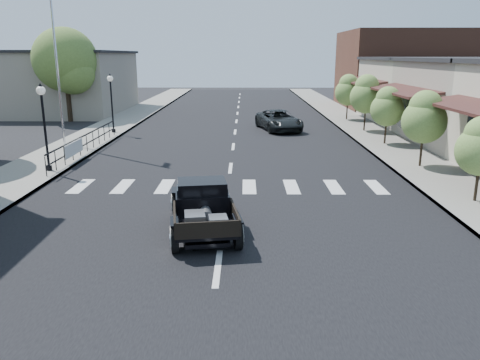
{
  "coord_description": "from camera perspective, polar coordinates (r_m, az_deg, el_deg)",
  "views": [
    {
      "loc": [
        0.62,
        -13.02,
        4.84
      ],
      "look_at": [
        0.48,
        1.33,
        1.0
      ],
      "focal_mm": 35.0,
      "sensor_mm": 36.0,
      "label": 1
    }
  ],
  "objects": [
    {
      "name": "storefront_far",
      "position": [
        37.94,
        23.22,
        9.9
      ],
      "size": [
        10.0,
        9.0,
        4.5
      ],
      "primitive_type": "cube",
      "color": "#B8B29C",
      "rests_on": "ground"
    },
    {
      "name": "small_tree_e",
      "position": [
        36.26,
        13.0,
        9.74
      ],
      "size": [
        1.93,
        1.93,
        3.21
      ],
      "primitive_type": null,
      "color": "olive",
      "rests_on": "sidewalk_right"
    },
    {
      "name": "low_building_left",
      "position": [
        43.95,
        -20.63,
        11.01
      ],
      "size": [
        10.0,
        12.0,
        5.0
      ],
      "primitive_type": "cube",
      "color": "gray",
      "rests_on": "ground"
    },
    {
      "name": "small_tree_d",
      "position": [
        31.06,
        15.08,
        8.97
      ],
      "size": [
        2.04,
        2.04,
        3.41
      ],
      "primitive_type": null,
      "color": "olive",
      "rests_on": "sidewalk_right"
    },
    {
      "name": "railing",
      "position": [
        24.7,
        -18.19,
        4.48
      ],
      "size": [
        0.08,
        10.0,
        1.0
      ],
      "primitive_type": null,
      "color": "black",
      "rests_on": "sidewalk_left"
    },
    {
      "name": "small_tree_b",
      "position": [
        21.67,
        21.44,
        5.69
      ],
      "size": [
        1.89,
        1.89,
        3.15
      ],
      "primitive_type": null,
      "color": "olive",
      "rests_on": "sidewalk_right"
    },
    {
      "name": "banner",
      "position": [
        22.86,
        -19.52,
        3.05
      ],
      "size": [
        0.04,
        2.2,
        0.6
      ],
      "primitive_type": null,
      "color": "silver",
      "rests_on": "sidewalk_left"
    },
    {
      "name": "road",
      "position": [
        28.44,
        -0.68,
        5.21
      ],
      "size": [
        14.0,
        80.0,
        0.02
      ],
      "primitive_type": "cube",
      "color": "black",
      "rests_on": "ground"
    },
    {
      "name": "sidewalk_left",
      "position": [
        29.85,
        -17.29,
        5.13
      ],
      "size": [
        3.0,
        80.0,
        0.15
      ],
      "primitive_type": "cube",
      "color": "gray",
      "rests_on": "ground"
    },
    {
      "name": "lamp_post_b",
      "position": [
        20.92,
        -22.7,
        5.91
      ],
      "size": [
        0.36,
        0.36,
        3.61
      ],
      "primitive_type": null,
      "color": "black",
      "rests_on": "sidewalk_left"
    },
    {
      "name": "flagpole",
      "position": [
        26.91,
        -21.8,
        16.73
      ],
      "size": [
        0.12,
        0.12,
        11.96
      ],
      "primitive_type": "cylinder",
      "color": "silver",
      "rests_on": "sidewalk_left"
    },
    {
      "name": "ground",
      "position": [
        13.9,
        -2.03,
        -5.4
      ],
      "size": [
        120.0,
        120.0,
        0.0
      ],
      "primitive_type": "plane",
      "color": "black",
      "rests_on": "ground"
    },
    {
      "name": "big_tree_far",
      "position": [
        37.42,
        -20.4,
        11.9
      ],
      "size": [
        4.65,
        4.65,
        6.82
      ],
      "primitive_type": null,
      "color": "#526D2F",
      "rests_on": "ground"
    },
    {
      "name": "lamp_post_c",
      "position": [
        30.3,
        -15.36,
        9.0
      ],
      "size": [
        0.36,
        0.36,
        3.61
      ],
      "primitive_type": null,
      "color": "black",
      "rests_on": "sidewalk_left"
    },
    {
      "name": "small_tree_c",
      "position": [
        26.69,
        17.44,
        7.42
      ],
      "size": [
        1.78,
        1.78,
        2.97
      ],
      "primitive_type": null,
      "color": "olive",
      "rests_on": "sidewalk_right"
    },
    {
      "name": "road_markings",
      "position": [
        23.53,
        -0.95,
        3.12
      ],
      "size": [
        12.0,
        60.0,
        0.06
      ],
      "primitive_type": null,
      "color": "silver",
      "rests_on": "ground"
    },
    {
      "name": "sidewalk_right",
      "position": [
        29.49,
        16.13,
        5.11
      ],
      "size": [
        3.0,
        80.0,
        0.15
      ],
      "primitive_type": "cube",
      "color": "gray",
      "rests_on": "ground"
    },
    {
      "name": "small_tree_a",
      "position": [
        17.14,
        27.2,
        2.1
      ],
      "size": [
        1.63,
        1.63,
        2.71
      ],
      "primitive_type": null,
      "color": "olive",
      "rests_on": "sidewalk_right"
    },
    {
      "name": "far_building_right",
      "position": [
        47.43,
        19.35,
        12.56
      ],
      "size": [
        11.0,
        10.0,
        7.0
      ],
      "primitive_type": "cube",
      "color": "brown",
      "rests_on": "ground"
    },
    {
      "name": "hotrod_pickup",
      "position": [
        13.23,
        -4.58,
        -3.18
      ],
      "size": [
        2.57,
        4.44,
        1.45
      ],
      "primitive_type": null,
      "rotation": [
        0.0,
        0.0,
        0.15
      ],
      "color": "black",
      "rests_on": "ground"
    },
    {
      "name": "second_car",
      "position": [
        31.2,
        4.76,
        7.24
      ],
      "size": [
        3.25,
        5.12,
        1.32
      ],
      "primitive_type": "imported",
      "rotation": [
        0.0,
        0.0,
        0.24
      ],
      "color": "black",
      "rests_on": "ground"
    }
  ]
}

